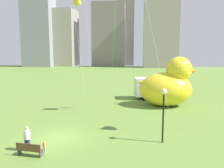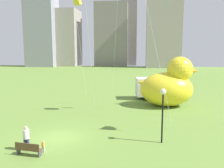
# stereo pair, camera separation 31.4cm
# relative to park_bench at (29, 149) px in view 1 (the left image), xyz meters

# --- Properties ---
(ground_plane) EXTENTS (140.00, 140.00, 0.00)m
(ground_plane) POSITION_rel_park_bench_xyz_m (0.88, 3.23, -0.48)
(ground_plane) COLOR olive
(park_bench) EXTENTS (1.78, 0.68, 0.90)m
(park_bench) POSITION_rel_park_bench_xyz_m (0.00, 0.00, 0.00)
(park_bench) COLOR brown
(park_bench) RESTS_ON ground
(person_adult) EXTENTS (0.42, 0.42, 1.73)m
(person_adult) POSITION_rel_park_bench_xyz_m (-0.49, 0.80, 0.48)
(person_adult) COLOR #38476B
(person_adult) RESTS_ON ground
(person_child) EXTENTS (0.20, 0.20, 0.84)m
(person_child) POSITION_rel_park_bench_xyz_m (0.77, 0.61, -0.02)
(person_child) COLOR silver
(person_child) RESTS_ON ground
(giant_inflatable_duck) EXTENTS (7.12, 4.57, 5.90)m
(giant_inflatable_duck) POSITION_rel_park_bench_xyz_m (10.58, 14.82, 2.03)
(giant_inflatable_duck) COLOR yellow
(giant_inflatable_duck) RESTS_ON ground
(lamppost) EXTENTS (0.43, 0.43, 4.07)m
(lamppost) POSITION_rel_park_bench_xyz_m (8.84, 3.21, 2.58)
(lamppost) COLOR black
(lamppost) RESTS_ON ground
(box_truck) EXTENTS (6.55, 3.18, 2.85)m
(box_truck) POSITION_rel_park_bench_xyz_m (9.69, 18.81, 0.97)
(box_truck) COLOR white
(box_truck) RESTS_ON ground
(city_skyline) EXTENTS (52.74, 17.06, 38.30)m
(city_skyline) POSITION_rel_park_bench_xyz_m (-11.33, 73.64, 13.49)
(city_skyline) COLOR gray
(city_skyline) RESTS_ON ground
(kite_yellow) EXTENTS (2.05, 2.79, 12.39)m
(kite_yellow) POSITION_rel_park_bench_xyz_m (0.71, 10.83, 11.20)
(kite_yellow) COLOR silver
(kite_yellow) RESTS_ON ground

